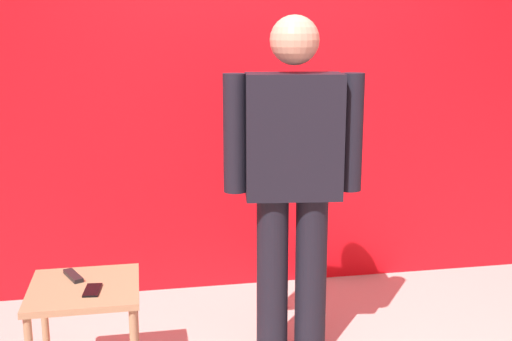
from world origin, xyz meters
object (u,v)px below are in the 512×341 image
Objects in this scene: tv_remote at (73,276)px; standing_person at (293,174)px; side_table at (85,303)px; cell_phone at (92,290)px.

standing_person is at bearing -20.14° from tv_remote.
cell_phone is at bearing -57.88° from side_table.
cell_phone is 0.21m from tv_remote.
side_table is 3.28× the size of tv_remote.
standing_person is 10.60× the size of tv_remote.
cell_phone is (0.04, -0.07, 0.09)m from side_table.
side_table is 0.12m from cell_phone.
standing_person is 1.13m from cell_phone.
cell_phone reaches higher than side_table.
standing_person reaches higher than cell_phone.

